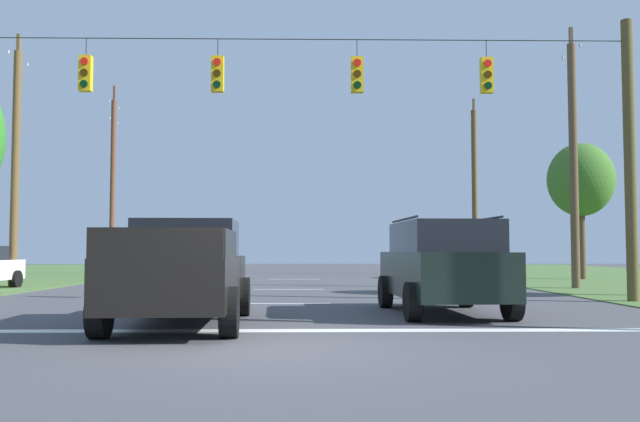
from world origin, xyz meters
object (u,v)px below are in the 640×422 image
pickup_truck (183,272)px  utility_pole_far_left (113,182)px  utility_pole_far_right (475,189)px  overhead_signal_span (284,142)px  utility_pole_mid_left (15,164)px  tree_roadside_far_right (581,180)px  suv_black (442,265)px  utility_pole_mid_right (573,161)px

pickup_truck → utility_pole_far_left: bearing=108.4°
pickup_truck → utility_pole_far_right: bearing=65.5°
overhead_signal_span → utility_pole_far_left: bearing=116.7°
pickup_truck → utility_pole_mid_left: size_ratio=0.58×
overhead_signal_span → utility_pole_mid_left: (-10.10, 7.25, 0.31)m
tree_roadside_far_right → utility_pole_far_right: bearing=118.3°
utility_pole_mid_left → suv_black: bearing=-37.5°
overhead_signal_span → utility_pole_far_left: size_ratio=1.78×
suv_black → tree_roadside_far_right: 20.06m
suv_black → utility_pole_far_left: (-13.75, 23.55, 4.12)m
utility_pole_mid_right → tree_roadside_far_right: utility_pole_mid_right is taller
utility_pole_far_right → tree_roadside_far_right: bearing=-61.7°
utility_pole_far_right → utility_pole_far_left: 20.20m
suv_black → utility_pole_far_left: size_ratio=0.46×
utility_pole_mid_right → utility_pole_far_right: 13.95m
suv_black → utility_pole_mid_left: (-13.63, 10.47, 3.47)m
utility_pole_mid_right → utility_pole_mid_left: utility_pole_mid_right is taller
suv_black → utility_pole_far_right: bearing=74.6°
tree_roadside_far_right → pickup_truck: bearing=-128.2°
suv_black → utility_pole_mid_right: 12.12m
utility_pole_far_right → tree_roadside_far_right: 7.26m
utility_pole_far_right → utility_pole_mid_right: bearing=-89.3°
suv_black → pickup_truck: bearing=-157.8°
suv_black → utility_pole_mid_left: 17.54m
pickup_truck → tree_roadside_far_right: tree_roadside_far_right is taller
pickup_truck → utility_pole_far_right: 28.39m
overhead_signal_span → suv_black: 5.73m
overhead_signal_span → pickup_truck: bearing=-107.4°
overhead_signal_span → utility_pole_far_right: size_ratio=1.89×
utility_pole_mid_right → overhead_signal_span: bearing=-148.2°
pickup_truck → utility_pole_mid_right: bearing=44.6°
overhead_signal_span → suv_black: bearing=-42.4°
utility_pole_far_right → utility_pole_mid_left: size_ratio=1.06×
overhead_signal_span → utility_pole_far_right: (9.99, 20.25, 0.55)m
overhead_signal_span → utility_pole_mid_right: bearing=31.8°
pickup_truck → utility_pole_far_left: size_ratio=0.52×
overhead_signal_span → utility_pole_far_right: utility_pole_far_right is taller
utility_pole_far_right → utility_pole_mid_left: 23.93m
utility_pole_far_right → utility_pole_far_left: utility_pole_far_left is taller
overhead_signal_span → utility_pole_mid_left: utility_pole_mid_left is taller
utility_pole_mid_right → utility_pole_mid_left: size_ratio=1.01×
overhead_signal_span → utility_pole_mid_right: 11.96m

